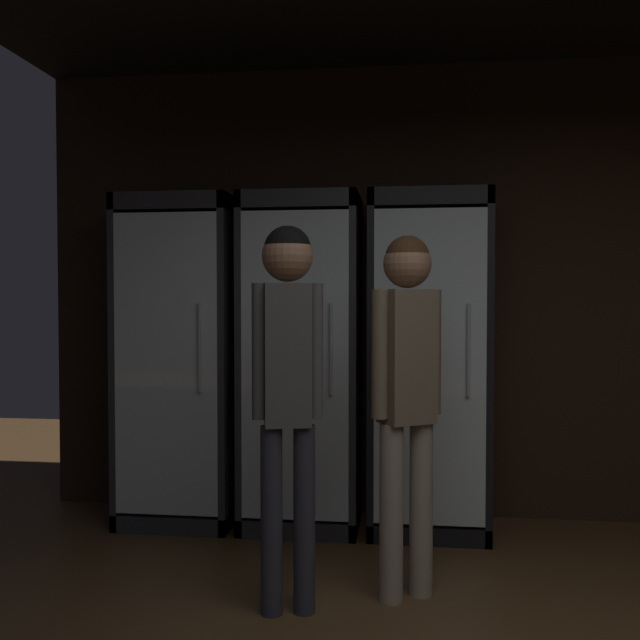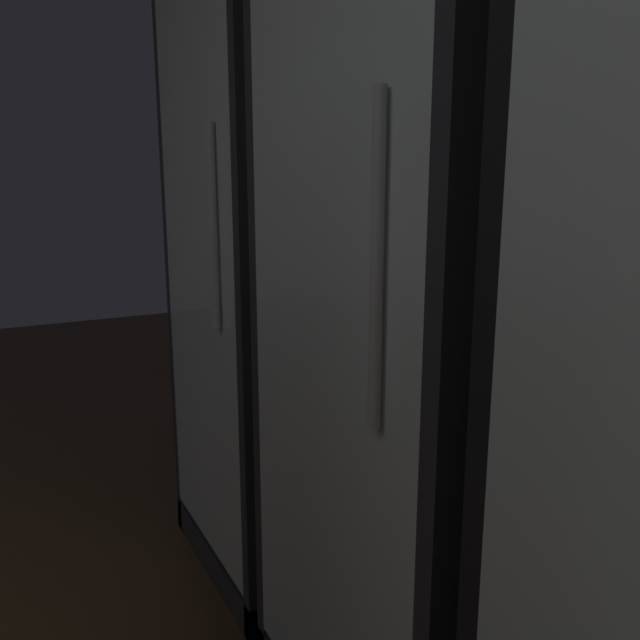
{
  "view_description": "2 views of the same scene",
  "coord_description": "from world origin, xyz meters",
  "px_view_note": "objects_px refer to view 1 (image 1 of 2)",
  "views": [
    {
      "loc": [
        -0.7,
        -1.41,
        1.36
      ],
      "look_at": [
        -1.22,
        2.76,
        1.23
      ],
      "focal_mm": 39.39,
      "sensor_mm": 36.0,
      "label": 1
    },
    {
      "loc": [
        -0.32,
        1.9,
        1.21
      ],
      "look_at": [
        -1.55,
        2.54,
        0.9
      ],
      "focal_mm": 36.69,
      "sensor_mm": 36.0,
      "label": 2
    }
  ],
  "objects_px": {
    "cooler_center": "(428,366)",
    "shopper_near": "(407,373)",
    "cooler_left": "(303,364)",
    "shopper_far": "(288,363)",
    "cooler_far_left": "(183,363)"
  },
  "relations": [
    {
      "from": "cooler_center",
      "to": "shopper_near",
      "type": "bearing_deg",
      "value": -97.07
    },
    {
      "from": "cooler_left",
      "to": "shopper_near",
      "type": "height_order",
      "value": "cooler_left"
    },
    {
      "from": "cooler_left",
      "to": "shopper_far",
      "type": "relative_size",
      "value": 1.18
    },
    {
      "from": "shopper_near",
      "to": "shopper_far",
      "type": "height_order",
      "value": "shopper_far"
    },
    {
      "from": "cooler_center",
      "to": "cooler_far_left",
      "type": "bearing_deg",
      "value": -179.95
    },
    {
      "from": "cooler_far_left",
      "to": "shopper_near",
      "type": "xyz_separation_m",
      "value": [
        1.36,
        -0.99,
        0.06
      ]
    },
    {
      "from": "cooler_far_left",
      "to": "shopper_near",
      "type": "bearing_deg",
      "value": -36.03
    },
    {
      "from": "cooler_far_left",
      "to": "cooler_center",
      "type": "xyz_separation_m",
      "value": [
        1.48,
        0.0,
        -0.0
      ]
    },
    {
      "from": "cooler_far_left",
      "to": "shopper_near",
      "type": "height_order",
      "value": "cooler_far_left"
    },
    {
      "from": "cooler_center",
      "to": "shopper_near",
      "type": "relative_size",
      "value": 1.2
    },
    {
      "from": "shopper_far",
      "to": "cooler_far_left",
      "type": "bearing_deg",
      "value": 125.35
    },
    {
      "from": "cooler_center",
      "to": "shopper_near",
      "type": "xyz_separation_m",
      "value": [
        -0.12,
        -0.99,
        0.06
      ]
    },
    {
      "from": "shopper_near",
      "to": "shopper_far",
      "type": "distance_m",
      "value": 0.55
    },
    {
      "from": "cooler_far_left",
      "to": "cooler_center",
      "type": "relative_size",
      "value": 1.0
    },
    {
      "from": "shopper_far",
      "to": "cooler_center",
      "type": "bearing_deg",
      "value": 62.53
    }
  ]
}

